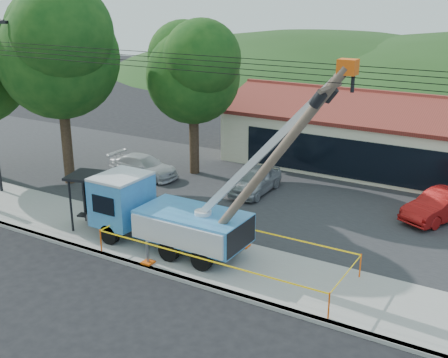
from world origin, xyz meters
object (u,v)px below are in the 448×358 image
car_silver (255,194)px  utility_truck (165,213)px  leaning_pole (268,165)px  car_white (144,178)px  car_red (439,221)px  bus_shelter (101,188)px

car_silver → utility_truck: bearing=-92.5°
leaning_pole → car_silver: 10.43m
car_silver → car_white: car_silver is taller
car_red → car_silver: bearing=-147.8°
car_silver → car_white: bearing=-173.9°
bus_shelter → car_silver: bus_shelter is taller
utility_truck → car_silver: bearing=89.4°
leaning_pole → car_silver: (-4.71, 8.14, -4.50)m
bus_shelter → car_white: 7.63m
car_silver → car_red: 9.18m
leaning_pole → car_silver: bearing=120.0°
leaning_pole → bus_shelter: size_ratio=2.77×
leaning_pole → car_white: leaning_pole is taller
leaning_pole → bus_shelter: 8.79m
utility_truck → car_white: 9.71m
bus_shelter → car_silver: 8.74m
leaning_pole → car_red: bearing=64.5°
leaning_pole → car_red: (4.41, 9.23, -4.50)m
bus_shelter → car_red: (12.81, 8.75, -1.98)m
utility_truck → car_red: bearing=44.1°
bus_shelter → car_silver: size_ratio=0.74×
utility_truck → car_red: utility_truck is taller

